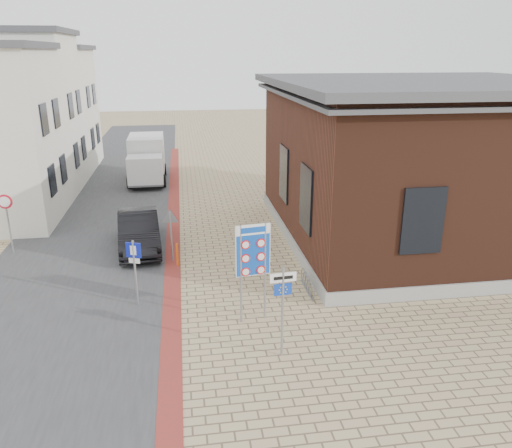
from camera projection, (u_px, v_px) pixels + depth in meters
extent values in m
plane|color=tan|center=(239.00, 329.00, 14.91)|extent=(120.00, 120.00, 0.00)
cube|color=#38383A|center=(111.00, 199.00, 28.15)|extent=(7.00, 60.00, 0.02)
cube|color=maroon|center=(173.00, 224.00, 23.97)|extent=(0.60, 40.00, 0.02)
cube|color=gray|center=(418.00, 229.00, 22.64)|extent=(12.15, 12.15, 0.50)
cube|color=#452216|center=(426.00, 158.00, 21.58)|extent=(12.00, 12.00, 6.00)
cube|color=#46474B|center=(434.00, 83.00, 20.55)|extent=(13.00, 13.00, 0.30)
cube|color=#46474B|center=(433.00, 93.00, 20.68)|extent=(12.70, 12.70, 0.15)
cube|color=black|center=(307.00, 199.00, 18.16)|extent=(0.12, 1.60, 2.40)
cube|color=black|center=(284.00, 174.00, 21.89)|extent=(0.12, 1.60, 2.40)
cube|color=black|center=(423.00, 221.00, 15.76)|extent=(1.40, 0.12, 2.20)
cube|color=black|center=(52.00, 180.00, 23.24)|extent=(0.10, 1.10, 1.40)
cube|color=black|center=(63.00, 169.00, 25.48)|extent=(0.10, 1.10, 1.40)
cube|color=black|center=(44.00, 119.00, 22.32)|extent=(0.10, 1.10, 1.40)
cube|color=black|center=(56.00, 113.00, 24.56)|extent=(0.10, 1.10, 1.40)
cube|color=silver|center=(12.00, 115.00, 28.75)|extent=(7.00, 6.00, 8.80)
cube|color=black|center=(76.00, 155.00, 28.84)|extent=(0.10, 1.10, 1.40)
cube|color=black|center=(84.00, 148.00, 31.09)|extent=(0.10, 1.10, 1.40)
cube|color=black|center=(71.00, 106.00, 27.93)|extent=(0.10, 1.10, 1.40)
cube|color=black|center=(78.00, 102.00, 30.17)|extent=(0.10, 1.10, 1.40)
cube|color=silver|center=(40.00, 111.00, 34.49)|extent=(7.00, 6.00, 8.00)
cube|color=#46474B|center=(31.00, 47.00, 33.13)|extent=(7.40, 6.40, 0.30)
cube|color=black|center=(93.00, 138.00, 34.45)|extent=(0.10, 1.10, 1.40)
cube|color=black|center=(98.00, 133.00, 36.69)|extent=(0.10, 1.10, 1.40)
cube|color=black|center=(88.00, 97.00, 33.54)|extent=(0.10, 1.10, 1.40)
cube|color=black|center=(94.00, 94.00, 35.78)|extent=(0.10, 1.10, 1.40)
torus|color=slate|center=(312.00, 291.00, 16.69)|extent=(0.04, 0.60, 0.60)
torus|color=slate|center=(310.00, 287.00, 16.97)|extent=(0.04, 0.60, 0.60)
torus|color=slate|center=(307.00, 283.00, 17.25)|extent=(0.04, 0.60, 0.60)
torus|color=slate|center=(305.00, 280.00, 17.53)|extent=(0.04, 0.60, 0.60)
torus|color=slate|center=(303.00, 276.00, 17.81)|extent=(0.04, 0.60, 0.60)
cube|color=slate|center=(307.00, 290.00, 17.34)|extent=(0.08, 1.60, 0.04)
imported|color=black|center=(139.00, 230.00, 20.91)|extent=(2.06, 4.80, 1.54)
cube|color=slate|center=(148.00, 175.00, 31.76)|extent=(2.13, 5.32, 0.25)
cube|color=silver|center=(145.00, 169.00, 29.77)|extent=(2.08, 1.69, 1.57)
cube|color=black|center=(144.00, 167.00, 28.99)|extent=(1.86, 0.10, 0.78)
cube|color=silver|center=(147.00, 152.00, 32.17)|extent=(2.20, 3.56, 2.16)
cylinder|color=black|center=(129.00, 182.00, 30.16)|extent=(0.26, 0.79, 0.78)
cylinder|color=black|center=(164.00, 181.00, 30.47)|extent=(0.26, 0.79, 0.78)
cylinder|color=black|center=(133.00, 171.00, 33.08)|extent=(0.26, 0.79, 0.78)
cylinder|color=black|center=(164.00, 170.00, 33.40)|extent=(0.26, 0.79, 0.78)
cylinder|color=gray|center=(241.00, 275.00, 14.83)|extent=(0.07, 0.07, 3.13)
cylinder|color=gray|center=(265.00, 272.00, 15.04)|extent=(0.07, 0.07, 3.13)
cube|color=white|center=(253.00, 250.00, 14.69)|extent=(1.06, 0.21, 1.61)
cube|color=#0E45AF|center=(253.00, 250.00, 14.69)|extent=(1.02, 0.21, 1.57)
cube|color=white|center=(253.00, 230.00, 14.48)|extent=(1.02, 0.21, 0.30)
cylinder|color=gray|center=(282.00, 313.00, 13.22)|extent=(0.07, 0.07, 2.62)
cube|color=white|center=(283.00, 277.00, 12.89)|extent=(0.71, 0.10, 0.25)
cube|color=#0F38B7|center=(283.00, 289.00, 13.00)|extent=(0.48, 0.08, 0.32)
cylinder|color=gray|center=(135.00, 274.00, 15.98)|extent=(0.07, 0.07, 2.26)
cube|color=#0E1BA9|center=(133.00, 250.00, 15.71)|extent=(0.48, 0.21, 0.50)
cube|color=white|center=(134.00, 261.00, 15.83)|extent=(0.35, 0.17, 0.16)
cylinder|color=gray|center=(171.00, 236.00, 19.46)|extent=(0.07, 0.07, 2.08)
cylinder|color=gray|center=(9.00, 225.00, 20.15)|extent=(0.07, 0.07, 2.51)
cylinder|color=red|center=(5.00, 202.00, 19.83)|extent=(0.59, 0.06, 0.59)
cylinder|color=#E4540C|center=(177.00, 255.00, 19.18)|extent=(0.11, 0.11, 0.94)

